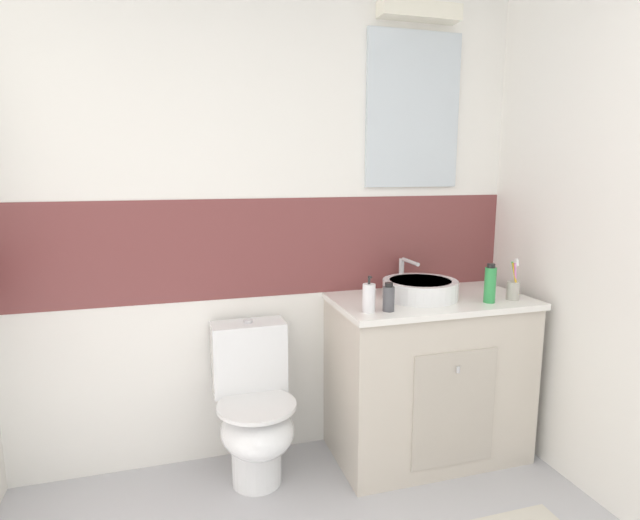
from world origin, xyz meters
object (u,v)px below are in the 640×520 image
object	(u,v)px
toothbrush_cup	(513,288)
shampoo_bottle_tall	(490,284)
toilet	(254,410)
sink_basin	(420,288)
lotion_bottle_short	(389,298)
soap_dispenser	(369,298)

from	to	relation	value
toothbrush_cup	shampoo_bottle_tall	xyz separation A→B (m)	(-0.15, -0.01, 0.03)
toilet	sink_basin	bearing A→B (deg)	-0.87
toilet	lotion_bottle_short	bearing A→B (deg)	-17.80
toilet	toothbrush_cup	bearing A→B (deg)	-7.87
toilet	lotion_bottle_short	distance (m)	0.84
sink_basin	toothbrush_cup	xyz separation A→B (m)	(0.43, -0.16, 0.01)
shampoo_bottle_tall	lotion_bottle_short	size ratio (longest dim) A/B	1.44
sink_basin	soap_dispenser	size ratio (longest dim) A/B	2.46
toothbrush_cup	soap_dispenser	distance (m)	0.78
shampoo_bottle_tall	toothbrush_cup	bearing A→B (deg)	5.38
soap_dispenser	shampoo_bottle_tall	size ratio (longest dim) A/B	0.89
sink_basin	shampoo_bottle_tall	distance (m)	0.34
soap_dispenser	lotion_bottle_short	xyz separation A→B (m)	(0.09, -0.01, -0.00)
toilet	soap_dispenser	world-z (taller)	soap_dispenser
toilet	shampoo_bottle_tall	size ratio (longest dim) A/B	3.97
shampoo_bottle_tall	soap_dispenser	bearing A→B (deg)	179.20
toothbrush_cup	soap_dispenser	bearing A→B (deg)	-179.63
soap_dispenser	shampoo_bottle_tall	world-z (taller)	shampoo_bottle_tall
soap_dispenser	toilet	bearing A→B (deg)	160.18
toothbrush_cup	soap_dispenser	xyz separation A→B (m)	(-0.78, -0.01, 0.01)
soap_dispenser	shampoo_bottle_tall	xyz separation A→B (m)	(0.63, -0.01, 0.02)
sink_basin	toilet	distance (m)	1.01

